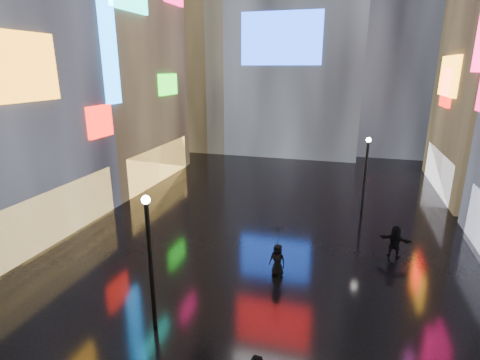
% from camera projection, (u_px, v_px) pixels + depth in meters
% --- Properties ---
extents(ground, '(140.00, 140.00, 0.00)m').
position_uv_depth(ground, '(275.00, 221.00, 23.53)').
color(ground, black).
rests_on(ground, ground).
extents(building_left_far, '(10.28, 12.00, 22.00)m').
position_uv_depth(building_left_far, '(98.00, 45.00, 30.13)').
color(building_left_far, black).
rests_on(building_left_far, ground).
extents(tower_flank_left, '(10.00, 10.00, 26.00)m').
position_uv_depth(tower_flank_left, '(196.00, 34.00, 43.75)').
color(tower_flank_left, black).
rests_on(tower_flank_left, ground).
extents(lamp_near, '(0.30, 0.30, 5.20)m').
position_uv_depth(lamp_near, '(150.00, 257.00, 12.97)').
color(lamp_near, black).
rests_on(lamp_near, ground).
extents(lamp_far, '(0.30, 0.30, 5.20)m').
position_uv_depth(lamp_far, '(365.00, 173.00, 23.29)').
color(lamp_far, black).
rests_on(lamp_far, ground).
extents(pedestrian_4, '(0.86, 0.67, 1.56)m').
position_uv_depth(pedestrian_4, '(277.00, 260.00, 17.16)').
color(pedestrian_4, black).
rests_on(pedestrian_4, ground).
extents(pedestrian_5, '(1.65, 0.83, 1.70)m').
position_uv_depth(pedestrian_5, '(395.00, 241.00, 18.83)').
color(pedestrian_5, black).
rests_on(pedestrian_5, ground).
extents(umbrella_2, '(1.37, 1.38, 0.89)m').
position_uv_depth(umbrella_2, '(278.00, 236.00, 16.81)').
color(umbrella_2, black).
rests_on(umbrella_2, pedestrian_4).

